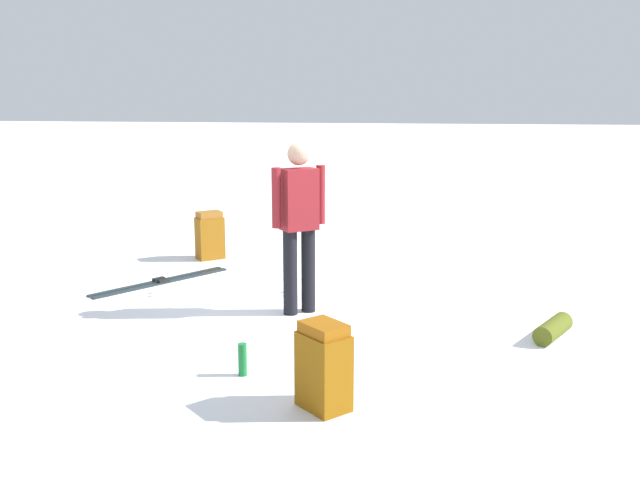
{
  "coord_description": "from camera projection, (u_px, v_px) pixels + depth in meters",
  "views": [
    {
      "loc": [
        -7.07,
        -0.92,
        2.2
      ],
      "look_at": [
        0.0,
        0.0,
        0.7
      ],
      "focal_mm": 40.37,
      "sensor_mm": 36.0,
      "label": 1
    }
  ],
  "objects": [
    {
      "name": "sleeping_mat_rolled",
      "position": [
        553.0,
        329.0,
        6.45
      ],
      "size": [
        0.57,
        0.43,
        0.18
      ],
      "primitive_type": "cylinder",
      "rotation": [
        0.0,
        1.57,
        5.77
      ],
      "color": "#515B19",
      "rests_on": "ground_plane"
    },
    {
      "name": "ski_pair_near",
      "position": [
        161.0,
        282.0,
        8.33
      ],
      "size": [
        1.52,
        1.21,
        0.05
      ],
      "color": "#1E282C",
      "rests_on": "ground_plane"
    },
    {
      "name": "ground_plane",
      "position": [
        320.0,
        306.0,
        7.43
      ],
      "size": [
        80.0,
        80.0,
        0.0
      ],
      "primitive_type": "plane",
      "color": "white"
    },
    {
      "name": "skier_standing",
      "position": [
        299.0,
        219.0,
        7.03
      ],
      "size": [
        0.38,
        0.48,
        1.7
      ],
      "color": "black",
      "rests_on": "ground_plane"
    },
    {
      "name": "backpack_bright",
      "position": [
        210.0,
        236.0,
        9.44
      ],
      "size": [
        0.39,
        0.41,
        0.63
      ],
      "color": "#8C5411",
      "rests_on": "ground_plane"
    },
    {
      "name": "ski_poles_planted_near",
      "position": [
        290.0,
        233.0,
        7.73
      ],
      "size": [
        0.21,
        0.11,
        1.22
      ],
      "color": "black",
      "rests_on": "ground_plane"
    },
    {
      "name": "backpack_large_dark",
      "position": [
        324.0,
        367.0,
        5.0
      ],
      "size": [
        0.43,
        0.43,
        0.63
      ],
      "color": "#864F0A",
      "rests_on": "ground_plane"
    },
    {
      "name": "thermos_bottle",
      "position": [
        243.0,
        360.0,
        5.62
      ],
      "size": [
        0.07,
        0.07,
        0.26
      ],
      "primitive_type": "cylinder",
      "color": "#17742F",
      "rests_on": "ground_plane"
    }
  ]
}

